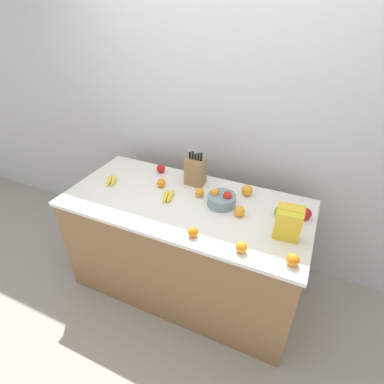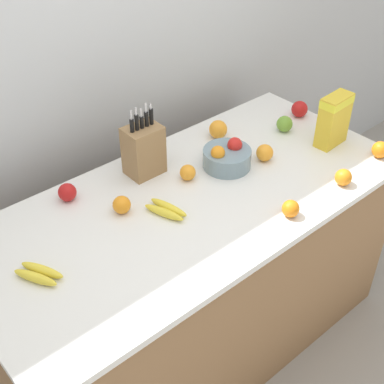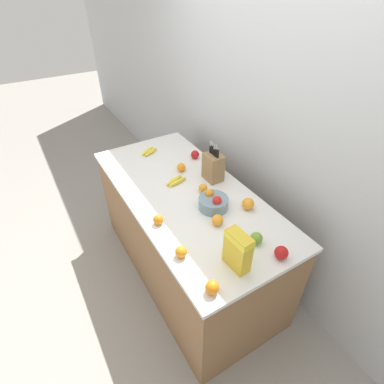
{
  "view_description": "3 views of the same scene",
  "coord_description": "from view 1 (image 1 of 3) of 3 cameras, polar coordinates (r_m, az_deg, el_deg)",
  "views": [
    {
      "loc": [
        0.81,
        -1.66,
        2.19
      ],
      "look_at": [
        0.07,
        -0.04,
        1.03
      ],
      "focal_mm": 28.0,
      "sensor_mm": 36.0,
      "label": 1
    },
    {
      "loc": [
        -1.12,
        -1.29,
        2.23
      ],
      "look_at": [
        -0.04,
        -0.04,
        0.98
      ],
      "focal_mm": 50.0,
      "sensor_mm": 36.0,
      "label": 2
    },
    {
      "loc": [
        1.58,
        -0.89,
        2.27
      ],
      "look_at": [
        0.1,
        -0.0,
        0.96
      ],
      "focal_mm": 28.0,
      "sensor_mm": 36.0,
      "label": 3
    }
  ],
  "objects": [
    {
      "name": "orange_back_center",
      "position": [
        2.3,
        1.44,
        -0.09
      ],
      "size": [
        0.07,
        0.07,
        0.07
      ],
      "primitive_type": "sphere",
      "color": "orange",
      "rests_on": "counter"
    },
    {
      "name": "apple_front",
      "position": [
        2.63,
        -5.97,
        4.45
      ],
      "size": [
        0.07,
        0.07,
        0.07
      ],
      "primitive_type": "sphere",
      "color": "red",
      "rests_on": "counter"
    },
    {
      "name": "wall_back",
      "position": [
        2.61,
        4.89,
        12.96
      ],
      "size": [
        9.0,
        0.06,
        2.6
      ],
      "color": "silver",
      "rests_on": "ground_plane"
    },
    {
      "name": "knife_block",
      "position": [
        2.42,
        0.65,
        3.96
      ],
      "size": [
        0.15,
        0.12,
        0.33
      ],
      "color": "#937047",
      "rests_on": "counter"
    },
    {
      "name": "cereal_box",
      "position": [
        1.94,
        17.92,
        -5.33
      ],
      "size": [
        0.17,
        0.09,
        0.24
      ],
      "rotation": [
        0.0,
        0.0,
        0.07
      ],
      "color": "gold",
      "rests_on": "counter"
    },
    {
      "name": "fruit_bowl",
      "position": [
        2.21,
        5.66,
        -1.41
      ],
      "size": [
        0.21,
        0.21,
        0.13
      ],
      "color": "gray",
      "rests_on": "counter"
    },
    {
      "name": "orange_front_right",
      "position": [
        1.92,
        0.17,
        -7.62
      ],
      "size": [
        0.07,
        0.07,
        0.07
      ],
      "primitive_type": "sphere",
      "color": "orange",
      "rests_on": "counter"
    },
    {
      "name": "banana_bunch_right",
      "position": [
        2.58,
        -15.04,
        2.23
      ],
      "size": [
        0.14,
        0.18,
        0.03
      ],
      "rotation": [
        0.0,
        0.0,
        5.04
      ],
      "color": "yellow",
      "rests_on": "counter"
    },
    {
      "name": "orange_mid_right",
      "position": [
        2.34,
        10.45,
        0.29
      ],
      "size": [
        0.09,
        0.09,
        0.09
      ],
      "primitive_type": "sphere",
      "color": "orange",
      "rests_on": "counter"
    },
    {
      "name": "apple_rear",
      "position": [
        2.17,
        16.39,
        -3.62
      ],
      "size": [
        0.08,
        0.08,
        0.08
      ],
      "primitive_type": "sphere",
      "color": "#6B9E33",
      "rests_on": "counter"
    },
    {
      "name": "counter",
      "position": [
        2.54,
        -1.18,
        -10.19
      ],
      "size": [
        1.86,
        0.87,
        0.9
      ],
      "color": "olive",
      "rests_on": "ground_plane"
    },
    {
      "name": "orange_mid_left",
      "position": [
        2.12,
        9.05,
        -3.67
      ],
      "size": [
        0.08,
        0.08,
        0.08
      ],
      "primitive_type": "sphere",
      "color": "orange",
      "rests_on": "counter"
    },
    {
      "name": "apple_rightmost",
      "position": [
        2.21,
        20.81,
        -3.88
      ],
      "size": [
        0.08,
        0.08,
        0.08
      ],
      "primitive_type": "sphere",
      "color": "red",
      "rests_on": "counter"
    },
    {
      "name": "orange_near_bowl",
      "position": [
        1.84,
        9.4,
        -10.33
      ],
      "size": [
        0.07,
        0.07,
        0.07
      ],
      "primitive_type": "sphere",
      "color": "orange",
      "rests_on": "counter"
    },
    {
      "name": "orange_front_center",
      "position": [
        1.84,
        18.65,
        -12.12
      ],
      "size": [
        0.08,
        0.08,
        0.08
      ],
      "primitive_type": "sphere",
      "color": "orange",
      "rests_on": "counter"
    },
    {
      "name": "banana_bunch_left",
      "position": [
        2.29,
        -4.6,
        -0.77
      ],
      "size": [
        0.11,
        0.19,
        0.03
      ],
      "rotation": [
        0.0,
        0.0,
        4.94
      ],
      "color": "yellow",
      "rests_on": "counter"
    },
    {
      "name": "orange_front_left",
      "position": [
        2.43,
        -5.89,
        1.74
      ],
      "size": [
        0.07,
        0.07,
        0.07
      ],
      "primitive_type": "sphere",
      "color": "orange",
      "rests_on": "counter"
    },
    {
      "name": "ground_plane",
      "position": [
        2.87,
        -1.07,
        -16.78
      ],
      "size": [
        14.0,
        14.0,
        0.0
      ],
      "primitive_type": "plane",
      "color": "gray"
    }
  ]
}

